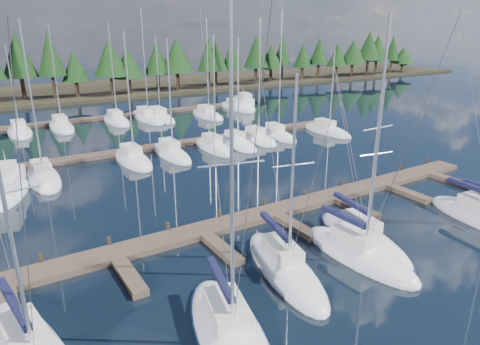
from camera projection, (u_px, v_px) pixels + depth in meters
ground at (200, 171)px, 42.14m from camera, size 260.00×260.00×0.00m
far_shore at (72, 92)px, 90.27m from camera, size 220.00×30.00×0.60m
main_dock at (277, 215)px, 31.91m from camera, size 44.00×6.13×0.90m
back_docks at (135, 130)px, 57.82m from camera, size 50.00×21.80×0.40m
front_sailboat_1 at (230, 332)px, 19.57m from camera, size 5.15×9.73×15.55m
front_sailboat_2 at (285, 268)px, 24.79m from camera, size 4.54×9.58×12.21m
front_sailboat_3 at (358, 253)px, 26.33m from camera, size 3.09×8.66×15.07m
front_sailboat_4 at (362, 239)px, 28.21m from camera, size 4.10×9.40×11.35m
back_sailboat_rows at (146, 135)px, 54.93m from camera, size 46.38×31.17×16.81m
motor_yacht_left at (7, 189)px, 36.24m from camera, size 5.26×9.30×4.41m
motor_yacht_right at (244, 105)px, 74.13m from camera, size 4.84×8.97×4.26m
tree_line at (71, 61)px, 79.34m from camera, size 188.26×11.28×14.27m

